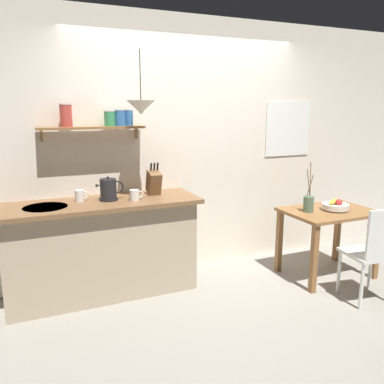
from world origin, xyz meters
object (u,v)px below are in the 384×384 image
object	(u,v)px
fruit_bowl	(335,206)
knife_block	(154,182)
coffee_mug_by_sink	(80,196)
dining_chair_near	(375,250)
coffee_mug_spare	(135,195)
twig_vase	(308,203)
pendant_lamp	(141,107)
dining_table	(328,222)
electric_kettle	(109,190)

from	to	relation	value
fruit_bowl	knife_block	size ratio (longest dim) A/B	0.84
fruit_bowl	coffee_mug_by_sink	distance (m)	2.59
dining_chair_near	coffee_mug_spare	xyz separation A→B (m)	(-1.93, 1.06, 0.46)
dining_chair_near	knife_block	world-z (taller)	knife_block
twig_vase	pendant_lamp	world-z (taller)	pendant_lamp
dining_table	dining_chair_near	xyz separation A→B (m)	(-0.05, -0.66, -0.08)
knife_block	coffee_mug_spare	world-z (taller)	knife_block
dining_table	dining_chair_near	size ratio (longest dim) A/B	1.00
electric_kettle	dining_chair_near	bearing A→B (deg)	-28.28
fruit_bowl	pendant_lamp	size ratio (longest dim) A/B	0.49
pendant_lamp	knife_block	bearing A→B (deg)	46.97
dining_table	electric_kettle	bearing A→B (deg)	167.25
dining_table	twig_vase	size ratio (longest dim) A/B	1.78
knife_block	dining_table	bearing A→B (deg)	-17.54
electric_kettle	pendant_lamp	bearing A→B (deg)	-21.48
dining_table	coffee_mug_spare	xyz separation A→B (m)	(-1.98, 0.40, 0.38)
dining_table	fruit_bowl	distance (m)	0.19
dining_chair_near	coffee_mug_spare	world-z (taller)	coffee_mug_spare
dining_chair_near	fruit_bowl	distance (m)	0.69
coffee_mug_spare	twig_vase	bearing A→B (deg)	-11.81
twig_vase	pendant_lamp	xyz separation A→B (m)	(-1.65, 0.34, 0.97)
coffee_mug_spare	electric_kettle	bearing A→B (deg)	155.69
electric_kettle	knife_block	bearing A→B (deg)	6.64
fruit_bowl	pendant_lamp	xyz separation A→B (m)	(-1.96, 0.41, 1.01)
electric_kettle	coffee_mug_spare	bearing A→B (deg)	-24.31
dining_chair_near	coffee_mug_spare	distance (m)	2.25
fruit_bowl	coffee_mug_by_sink	bearing A→B (deg)	167.04
coffee_mug_spare	coffee_mug_by_sink	bearing A→B (deg)	162.13
coffee_mug_by_sink	coffee_mug_spare	size ratio (longest dim) A/B	0.95
dining_chair_near	coffee_mug_spare	size ratio (longest dim) A/B	6.96
coffee_mug_spare	dining_table	bearing A→B (deg)	-11.37
coffee_mug_by_sink	pendant_lamp	world-z (taller)	pendant_lamp
dining_table	coffee_mug_spare	world-z (taller)	coffee_mug_spare
dining_table	pendant_lamp	world-z (taller)	pendant_lamp
twig_vase	pendant_lamp	distance (m)	1.95
coffee_mug_by_sink	coffee_mug_spare	world-z (taller)	coffee_mug_by_sink
dining_chair_near	twig_vase	world-z (taller)	twig_vase
electric_kettle	knife_block	size ratio (longest dim) A/B	0.80
twig_vase	fruit_bowl	bearing A→B (deg)	-11.59
coffee_mug_by_sink	electric_kettle	bearing A→B (deg)	-11.93
dining_chair_near	fruit_bowl	size ratio (longest dim) A/B	3.35
coffee_mug_spare	pendant_lamp	xyz separation A→B (m)	(0.08, -0.02, 0.80)
dining_table	knife_block	xyz separation A→B (m)	(-1.74, 0.55, 0.46)
dining_table	electric_kettle	xyz separation A→B (m)	(-2.20, 0.50, 0.43)
twig_vase	knife_block	xyz separation A→B (m)	(-1.50, 0.52, 0.25)
twig_vase	coffee_mug_by_sink	world-z (taller)	twig_vase
coffee_mug_spare	pendant_lamp	bearing A→B (deg)	-12.87
twig_vase	coffee_mug_by_sink	distance (m)	2.28
fruit_bowl	twig_vase	distance (m)	0.31
knife_block	pendant_lamp	xyz separation A→B (m)	(-0.16, -0.17, 0.72)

